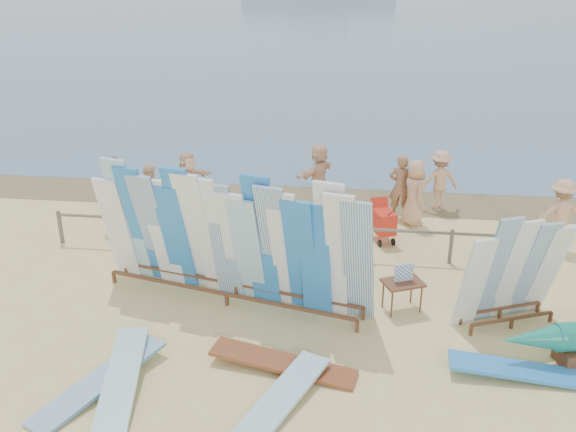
# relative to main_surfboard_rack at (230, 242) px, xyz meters

# --- Properties ---
(ground) EXTENTS (160.00, 160.00, 0.00)m
(ground) POSITION_rel_main_surfboard_rack_xyz_m (0.94, -0.61, -1.40)
(ground) COLOR #DCC77F
(ground) RESTS_ON ground
(wet_sand_strip) EXTENTS (40.00, 2.60, 0.01)m
(wet_sand_strip) POSITION_rel_main_surfboard_rack_xyz_m (0.94, 6.59, -1.40)
(wet_sand_strip) COLOR brown
(wet_sand_strip) RESTS_ON ground
(fence) EXTENTS (12.08, 0.08, 0.90)m
(fence) POSITION_rel_main_surfboard_rack_xyz_m (0.94, 2.39, -0.77)
(fence) COLOR #6D6352
(fence) RESTS_ON ground
(main_surfboard_rack) EXTENTS (6.20, 2.23, 3.12)m
(main_surfboard_rack) POSITION_rel_main_surfboard_rack_xyz_m (0.00, 0.00, 0.00)
(main_surfboard_rack) COLOR brown
(main_surfboard_rack) RESTS_ON ground
(side_surfboard_rack) EXTENTS (2.25, 1.41, 2.52)m
(side_surfboard_rack) POSITION_rel_main_surfboard_rack_xyz_m (5.74, -0.24, -0.26)
(side_surfboard_rack) COLOR brown
(side_surfboard_rack) RESTS_ON ground
(vendor_table) EXTENTS (0.98, 0.86, 1.08)m
(vendor_table) POSITION_rel_main_surfboard_rack_xyz_m (3.65, 0.04, -1.04)
(vendor_table) COLOR brown
(vendor_table) RESTS_ON ground
(flat_board_c) EXTENTS (2.76, 1.05, 0.26)m
(flat_board_c) POSITION_rel_main_surfboard_rack_xyz_m (1.41, -2.29, -1.40)
(flat_board_c) COLOR brown
(flat_board_c) RESTS_ON ground
(flat_board_b) EXTENTS (1.62, 2.69, 0.25)m
(flat_board_b) POSITION_rel_main_surfboard_rack_xyz_m (1.45, -3.38, -1.40)
(flat_board_b) COLOR #83BBD2
(flat_board_b) RESTS_ON ground
(flat_board_d) EXTENTS (2.72, 0.68, 0.26)m
(flat_board_d) POSITION_rel_main_surfboard_rack_xyz_m (5.73, -2.02, -1.40)
(flat_board_d) COLOR #297ACF
(flat_board_d) RESTS_ON ground
(flat_board_a) EXTENTS (1.03, 2.74, 0.44)m
(flat_board_a) POSITION_rel_main_surfboard_rack_xyz_m (-1.26, -3.27, -1.40)
(flat_board_a) COLOR #83BBD2
(flat_board_a) RESTS_ON ground
(flat_board_e) EXTENTS (1.74, 2.65, 0.29)m
(flat_board_e) POSITION_rel_main_surfboard_rack_xyz_m (-1.67, -3.20, -1.40)
(flat_board_e) COLOR silver
(flat_board_e) RESTS_ON ground
(beach_chair_left) EXTENTS (0.66, 0.68, 0.95)m
(beach_chair_left) POSITION_rel_main_surfboard_rack_xyz_m (0.67, 3.59, -1.12)
(beach_chair_left) COLOR red
(beach_chair_left) RESTS_ON ground
(beach_chair_right) EXTENTS (0.85, 0.86, 0.96)m
(beach_chair_right) POSITION_rel_main_surfboard_rack_xyz_m (1.38, 3.20, -1.12)
(beach_chair_right) COLOR red
(beach_chair_right) RESTS_ON ground
(stroller) EXTENTS (0.81, 0.96, 1.12)m
(stroller) POSITION_rel_main_surfboard_rack_xyz_m (3.32, 3.50, -0.95)
(stroller) COLOR red
(stroller) RESTS_ON ground
(beachgoer_extra_1) EXTENTS (1.01, 0.78, 1.59)m
(beachgoer_extra_1) POSITION_rel_main_surfboard_rack_xyz_m (-4.50, 5.01, -0.61)
(beachgoer_extra_1) COLOR #8C6042
(beachgoer_extra_1) RESTS_ON ground
(beachgoer_9) EXTENTS (1.24, 0.75, 1.80)m
(beachgoer_9) POSITION_rel_main_surfboard_rack_xyz_m (5.02, 6.05, -0.50)
(beachgoer_9) COLOR tan
(beachgoer_9) RESTS_ON ground
(beachgoer_7) EXTENTS (0.76, 0.53, 1.89)m
(beachgoer_7) POSITION_rel_main_surfboard_rack_xyz_m (3.84, 5.17, -0.45)
(beachgoer_7) COLOR #8C6042
(beachgoer_7) RESTS_ON ground
(beachgoer_extra_0) EXTENTS (1.26, 0.69, 1.85)m
(beachgoer_extra_0) POSITION_rel_main_surfboard_rack_xyz_m (7.77, 3.67, -0.47)
(beachgoer_extra_0) COLOR tan
(beachgoer_extra_0) RESTS_ON ground
(beachgoer_11) EXTENTS (1.22, 1.67, 1.74)m
(beachgoer_11) POSITION_rel_main_surfboard_rack_xyz_m (-2.36, 5.20, -0.53)
(beachgoer_11) COLOR beige
(beachgoer_11) RESTS_ON ground
(beachgoer_2) EXTENTS (0.83, 0.81, 1.61)m
(beachgoer_2) POSITION_rel_main_surfboard_rack_xyz_m (-3.23, 4.37, -0.60)
(beachgoer_2) COLOR beige
(beachgoer_2) RESTS_ON ground
(beachgoer_5) EXTENTS (1.34, 1.77, 1.86)m
(beachgoer_5) POSITION_rel_main_surfboard_rack_xyz_m (1.43, 6.11, -0.47)
(beachgoer_5) COLOR beige
(beachgoer_5) RESTS_ON ground
(beachgoer_6) EXTENTS (0.72, 1.01, 1.88)m
(beachgoer_6) POSITION_rel_main_surfboard_rack_xyz_m (4.19, 4.76, -0.46)
(beachgoer_6) COLOR tan
(beachgoer_6) RESTS_ON ground
(beachgoer_0) EXTENTS (0.84, 0.57, 1.57)m
(beachgoer_0) POSITION_rel_main_surfboard_rack_xyz_m (-3.84, 3.13, -0.61)
(beachgoer_0) COLOR tan
(beachgoer_0) RESTS_ON ground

